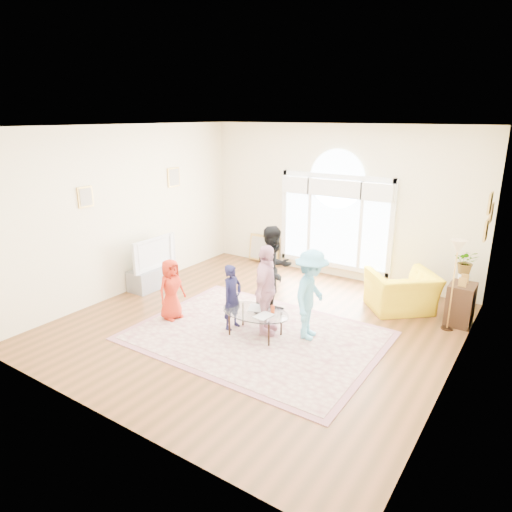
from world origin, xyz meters
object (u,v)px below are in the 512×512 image
Objects in this scene: television at (151,252)px; armchair at (402,292)px; coffee_table at (255,313)px; tv_console at (153,277)px; area_rug at (256,335)px.

television reaches higher than armchair.
coffee_table is at bearing 13.13° from armchair.
coffee_table is at bearing -12.38° from tv_console.
television is (-2.95, 0.64, 0.73)m from area_rug.
coffee_table reaches higher than area_rug.
television is at bearing 164.12° from coffee_table.
television reaches higher than tv_console.
television is 0.95× the size of coffee_table.
area_rug is at bearing 13.30° from armchair.
tv_console is 0.87× the size of coffee_table.
area_rug is 3.29× the size of armchair.
armchair is at bearing 19.70° from television.
area_rug is 3.10m from television.
area_rug is 2.80m from armchair.
area_rug is 3.28× the size of television.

